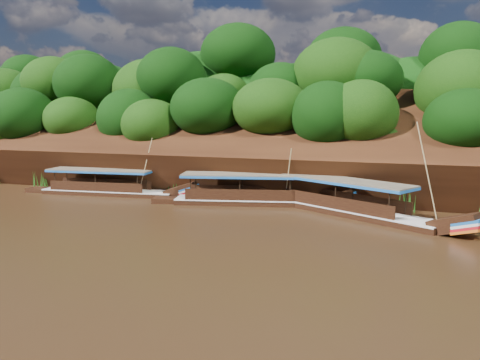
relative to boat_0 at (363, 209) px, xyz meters
name	(u,v)px	position (x,y,z in m)	size (l,w,h in m)	color
ground	(194,225)	(-10.37, -6.12, -0.58)	(160.00, 160.00, 0.00)	black
riverbank	(281,163)	(-10.38, 16.61, 1.31)	(120.00, 30.06, 19.40)	black
boat_0	(363,209)	(0.00, 0.00, 0.00)	(14.71, 9.47, 7.31)	black
boat_1	(259,197)	(-8.34, 2.08, -0.01)	(14.48, 5.38, 5.11)	black
boat_2	(116,189)	(-21.79, 1.85, -0.05)	(14.79, 3.65, 5.63)	black
reeds	(206,187)	(-13.71, 3.47, 0.31)	(47.68, 2.60, 2.03)	#205C17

